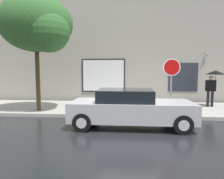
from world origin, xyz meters
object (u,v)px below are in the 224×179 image
(fire_hydrant, at_px, (128,103))
(stop_sign, at_px, (171,75))
(street_tree, at_px, (38,26))
(pedestrian_with_umbrella, at_px, (214,78))
(parked_car, at_px, (130,108))

(fire_hydrant, height_order, stop_sign, stop_sign)
(stop_sign, bearing_deg, fire_hydrant, 165.85)
(street_tree, distance_m, stop_sign, 6.51)
(pedestrian_with_umbrella, bearing_deg, parked_car, -140.97)
(parked_car, bearing_deg, fire_hydrant, 92.22)
(parked_car, relative_size, stop_sign, 1.80)
(parked_car, distance_m, stop_sign, 2.66)
(parked_car, bearing_deg, stop_sign, 40.44)
(pedestrian_with_umbrella, relative_size, street_tree, 0.36)
(pedestrian_with_umbrella, xyz_separation_m, street_tree, (-8.77, -1.85, 2.46))
(fire_hydrant, bearing_deg, pedestrian_with_umbrella, 19.60)
(fire_hydrant, height_order, street_tree, street_tree)
(stop_sign, bearing_deg, parked_car, -139.56)
(parked_car, relative_size, fire_hydrant, 5.48)
(fire_hydrant, distance_m, street_tree, 5.56)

